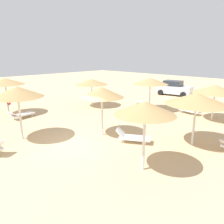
# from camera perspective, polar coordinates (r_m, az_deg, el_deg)

# --- Properties ---
(ground_plane) EXTENTS (80.00, 80.00, 0.00)m
(ground_plane) POSITION_cam_1_polar(r_m,az_deg,el_deg) (12.21, -9.94, -8.07)
(ground_plane) COLOR #D1B284
(parasol_0) EXTENTS (2.57, 2.57, 2.91)m
(parasol_0) POSITION_cam_1_polar(r_m,az_deg,el_deg) (12.56, -2.67, 5.19)
(parasol_0) COLOR silver
(parasol_0) RESTS_ON ground
(parasol_1) EXTENTS (3.02, 3.02, 2.80)m
(parasol_1) POSITION_cam_1_polar(r_m,az_deg,el_deg) (18.81, 10.05, 7.99)
(parasol_1) COLOR silver
(parasol_1) RESTS_ON ground
(parasol_2) EXTENTS (2.83, 2.83, 3.05)m
(parasol_2) POSITION_cam_1_polar(r_m,az_deg,el_deg) (12.96, -23.62, 4.85)
(parasol_2) COLOR silver
(parasol_2) RESTS_ON ground
(parasol_3) EXTENTS (3.18, 3.18, 2.82)m
(parasol_3) POSITION_cam_1_polar(r_m,az_deg,el_deg) (11.93, 21.34, 3.26)
(parasol_3) COLOR silver
(parasol_3) RESTS_ON ground
(parasol_4) EXTENTS (2.95, 2.95, 2.93)m
(parasol_4) POSITION_cam_1_polar(r_m,az_deg,el_deg) (19.11, -26.32, 7.15)
(parasol_4) COLOR silver
(parasol_4) RESTS_ON ground
(parasol_5) EXTENTS (3.13, 3.13, 2.63)m
(parasol_5) POSITION_cam_1_polar(r_m,az_deg,el_deg) (17.21, 25.53, 5.47)
(parasol_5) COLOR silver
(parasol_5) RESTS_ON ground
(parasol_7) EXTENTS (3.05, 3.05, 2.55)m
(parasol_7) POSITION_cam_1_polar(r_m,az_deg,el_deg) (20.12, -5.40, 7.90)
(parasol_7) COLOR silver
(parasol_7) RESTS_ON ground
(parasol_8) EXTENTS (2.46, 2.46, 2.96)m
(parasol_8) POSITION_cam_1_polar(r_m,az_deg,el_deg) (8.61, 8.71, 0.95)
(parasol_8) COLOR silver
(parasol_8) RESTS_ON ground
(lounger_0) EXTENTS (1.93, 1.51, 0.77)m
(lounger_0) POSITION_cam_1_polar(r_m,az_deg,el_deg) (12.07, 5.34, -6.53)
(lounger_0) COLOR white
(lounger_0) RESTS_ON ground
(lounger_1) EXTENTS (1.37, 1.99, 0.70)m
(lounger_1) POSITION_cam_1_polar(r_m,az_deg,el_deg) (20.30, 7.62, 2.25)
(lounger_1) COLOR white
(lounger_1) RESTS_ON ground
(lounger_4) EXTENTS (0.95, 1.98, 0.68)m
(lounger_4) POSITION_cam_1_polar(r_m,az_deg,el_deg) (17.83, -22.73, -0.58)
(lounger_4) COLOR white
(lounger_4) RESTS_ON ground
(lounger_5) EXTENTS (1.97, 0.82, 0.61)m
(lounger_5) POSITION_cam_1_polar(r_m,az_deg,el_deg) (18.89, 19.44, 0.53)
(lounger_5) COLOR white
(lounger_5) RESTS_ON ground
(bench_0) EXTENTS (0.53, 1.53, 0.49)m
(bench_0) POSITION_cam_1_polar(r_m,az_deg,el_deg) (22.71, 20.25, 2.88)
(bench_0) COLOR brown
(bench_0) RESTS_ON ground
(parked_car) EXTENTS (4.22, 2.47, 1.72)m
(parked_car) POSITION_cam_1_polar(r_m,az_deg,el_deg) (26.93, 15.99, 6.02)
(parked_car) COLOR silver
(parked_car) RESTS_ON ground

